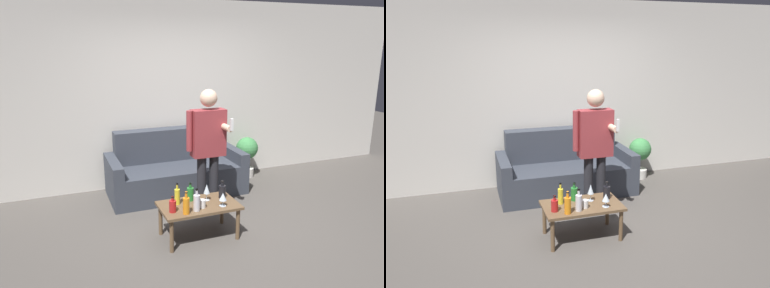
% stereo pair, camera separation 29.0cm
% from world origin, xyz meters
% --- Properties ---
extents(ground_plane, '(16.00, 16.00, 0.00)m').
position_xyz_m(ground_plane, '(0.00, 0.00, 0.00)').
color(ground_plane, '#514C47').
extents(wall_back, '(8.00, 0.06, 2.70)m').
position_xyz_m(wall_back, '(0.00, 2.03, 1.35)').
color(wall_back, silver).
rests_on(wall_back, ground_plane).
extents(couch, '(1.90, 0.84, 0.89)m').
position_xyz_m(couch, '(-0.14, 1.56, 0.31)').
color(couch, '#383D47').
rests_on(couch, ground_plane).
extents(coffee_table, '(0.86, 0.50, 0.39)m').
position_xyz_m(coffee_table, '(-0.32, 0.20, 0.34)').
color(coffee_table, brown).
rests_on(coffee_table, ground_plane).
extents(bottle_orange, '(0.08, 0.08, 0.20)m').
position_xyz_m(bottle_orange, '(0.00, 0.28, 0.47)').
color(bottle_orange, black).
rests_on(bottle_orange, coffee_table).
extents(bottle_green, '(0.07, 0.07, 0.24)m').
position_xyz_m(bottle_green, '(-0.52, 0.03, 0.48)').
color(bottle_green, orange).
rests_on(bottle_green, coffee_table).
extents(bottle_dark, '(0.07, 0.07, 0.24)m').
position_xyz_m(bottle_dark, '(-0.40, 0.06, 0.48)').
color(bottle_dark, silver).
rests_on(bottle_dark, coffee_table).
extents(bottle_yellow, '(0.08, 0.08, 0.20)m').
position_xyz_m(bottle_yellow, '(-0.36, 0.34, 0.47)').
color(bottle_yellow, '#23752D').
rests_on(bottle_yellow, coffee_table).
extents(bottle_red, '(0.07, 0.07, 0.17)m').
position_xyz_m(bottle_red, '(-0.64, 0.12, 0.46)').
color(bottle_red, '#B21E1E').
rests_on(bottle_red, coffee_table).
extents(bottle_clear, '(0.06, 0.06, 0.24)m').
position_xyz_m(bottle_clear, '(-0.53, 0.29, 0.48)').
color(bottle_clear, yellow).
rests_on(bottle_clear, coffee_table).
extents(wine_glass_near, '(0.07, 0.07, 0.19)m').
position_xyz_m(wine_glass_near, '(-0.19, 0.27, 0.52)').
color(wine_glass_near, silver).
rests_on(wine_glass_near, coffee_table).
extents(wine_glass_far, '(0.08, 0.08, 0.15)m').
position_xyz_m(wine_glass_far, '(-0.09, 0.07, 0.49)').
color(wine_glass_far, silver).
rests_on(wine_glass_far, coffee_table).
extents(cup_on_table, '(0.07, 0.07, 0.09)m').
position_xyz_m(cup_on_table, '(-0.31, 0.11, 0.43)').
color(cup_on_table, white).
rests_on(cup_on_table, coffee_table).
extents(person_standing_front, '(0.48, 0.41, 1.57)m').
position_xyz_m(person_standing_front, '(0.01, 0.73, 0.92)').
color(person_standing_front, '#232328').
rests_on(person_standing_front, ground_plane).
extents(potted_plant, '(0.35, 0.35, 0.65)m').
position_xyz_m(potted_plant, '(1.15, 1.76, 0.41)').
color(potted_plant, silver).
rests_on(potted_plant, ground_plane).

